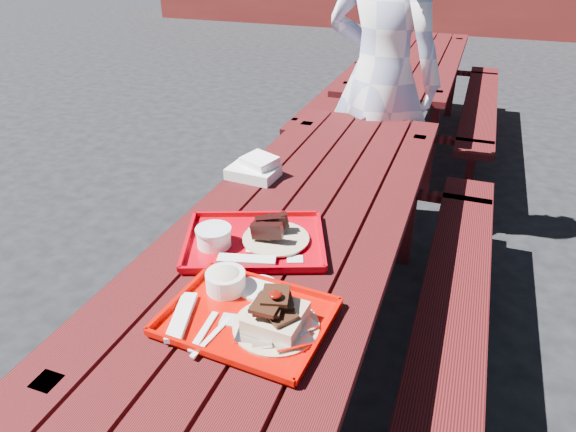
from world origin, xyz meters
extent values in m
plane|color=black|center=(0.00, 0.00, 0.00)|extent=(60.00, 60.00, 0.00)
cube|color=#4C0E11|center=(-0.30, 0.00, 0.73)|extent=(0.14, 2.40, 0.04)
cube|color=#4C0E11|center=(-0.15, 0.00, 0.73)|extent=(0.14, 2.40, 0.04)
cube|color=#4C0E11|center=(0.00, 0.00, 0.73)|extent=(0.14, 2.40, 0.04)
cube|color=#4C0E11|center=(0.15, 0.00, 0.73)|extent=(0.14, 2.40, 0.04)
cube|color=#4C0E11|center=(0.30, 0.00, 0.73)|extent=(0.14, 2.40, 0.04)
cube|color=#4C0E11|center=(-0.58, 0.00, 0.43)|extent=(0.25, 2.40, 0.04)
cube|color=#4C0E11|center=(-0.58, 0.84, 0.21)|extent=(0.06, 0.06, 0.42)
cube|color=#4C0E11|center=(0.58, 0.00, 0.43)|extent=(0.25, 2.40, 0.04)
cube|color=#4C0E11|center=(0.58, 0.84, 0.21)|extent=(0.06, 0.06, 0.42)
cube|color=#4C0E11|center=(-0.30, 0.96, 0.38)|extent=(0.06, 0.06, 0.75)
cube|color=#4C0E11|center=(0.30, 0.96, 0.38)|extent=(0.06, 0.06, 0.75)
cube|color=#4C0E11|center=(0.00, 0.96, 0.43)|extent=(1.40, 0.06, 0.04)
cube|color=#4C0E11|center=(-0.30, 2.80, 0.73)|extent=(0.14, 2.40, 0.04)
cube|color=#4C0E11|center=(-0.15, 2.80, 0.73)|extent=(0.14, 2.40, 0.04)
cube|color=#4C0E11|center=(0.00, 2.80, 0.73)|extent=(0.14, 2.40, 0.04)
cube|color=#4C0E11|center=(0.15, 2.80, 0.73)|extent=(0.14, 2.40, 0.04)
cube|color=#4C0E11|center=(0.30, 2.80, 0.73)|extent=(0.14, 2.40, 0.04)
cube|color=#4C0E11|center=(-0.58, 2.80, 0.43)|extent=(0.25, 2.40, 0.04)
cube|color=#4C0E11|center=(-0.58, 1.96, 0.21)|extent=(0.06, 0.06, 0.42)
cube|color=#4C0E11|center=(-0.58, 3.64, 0.21)|extent=(0.06, 0.06, 0.42)
cube|color=#4C0E11|center=(0.58, 2.80, 0.43)|extent=(0.25, 2.40, 0.04)
cube|color=#4C0E11|center=(0.58, 1.96, 0.21)|extent=(0.06, 0.06, 0.42)
cube|color=#4C0E11|center=(0.58, 3.64, 0.21)|extent=(0.06, 0.06, 0.42)
cube|color=#4C0E11|center=(-0.30, 1.84, 0.38)|extent=(0.06, 0.06, 0.75)
cube|color=#4C0E11|center=(0.30, 1.84, 0.38)|extent=(0.06, 0.06, 0.75)
cube|color=#4C0E11|center=(-0.30, 3.76, 0.38)|extent=(0.06, 0.06, 0.75)
cube|color=#4C0E11|center=(0.30, 3.76, 0.38)|extent=(0.06, 0.06, 0.75)
cube|color=#4C0E11|center=(0.00, 1.84, 0.43)|extent=(1.40, 0.06, 0.04)
cube|color=#4C0E11|center=(0.00, 3.76, 0.43)|extent=(1.40, 0.06, 0.04)
cube|color=#C30700|center=(0.05, -0.61, 0.76)|extent=(0.44, 0.35, 0.01)
cube|color=#C30700|center=(0.06, -0.45, 0.77)|extent=(0.42, 0.04, 0.02)
cube|color=#C30700|center=(0.04, -0.77, 0.77)|extent=(0.42, 0.04, 0.02)
cube|color=#C30700|center=(0.26, -0.62, 0.77)|extent=(0.03, 0.32, 0.02)
cube|color=#C30700|center=(-0.15, -0.59, 0.77)|extent=(0.03, 0.32, 0.02)
cylinder|color=tan|center=(0.14, -0.61, 0.76)|extent=(0.23, 0.23, 0.01)
cube|color=#D0B48F|center=(0.14, -0.65, 0.79)|extent=(0.15, 0.08, 0.04)
cube|color=#D0B48F|center=(0.14, -0.58, 0.79)|extent=(0.15, 0.08, 0.04)
ellipsoid|color=#5A0803|center=(0.14, -0.61, 0.88)|extent=(0.03, 0.03, 0.01)
cylinder|color=silver|center=(-0.05, -0.52, 0.79)|extent=(0.11, 0.11, 0.06)
ellipsoid|color=beige|center=(-0.05, -0.52, 0.81)|extent=(0.10, 0.10, 0.04)
cylinder|color=white|center=(0.03, -0.48, 0.77)|extent=(0.12, 0.12, 0.01)
cube|color=white|center=(-0.11, -0.67, 0.77)|extent=(0.09, 0.19, 0.02)
cube|color=white|center=(-0.03, -0.70, 0.76)|extent=(0.03, 0.15, 0.01)
cube|color=white|center=(0.00, -0.71, 0.76)|extent=(0.04, 0.16, 0.00)
cube|color=#AFC6C5|center=(0.01, -0.63, 0.76)|extent=(0.05, 0.05, 0.00)
cube|color=#B4000E|center=(-0.08, -0.25, 0.76)|extent=(0.53, 0.48, 0.01)
cube|color=#B4000E|center=(-0.14, -0.09, 0.77)|extent=(0.42, 0.17, 0.02)
cube|color=#B4000E|center=(-0.02, -0.41, 0.77)|extent=(0.42, 0.17, 0.02)
cube|color=#B4000E|center=(0.13, -0.17, 0.77)|extent=(0.13, 0.32, 0.02)
cube|color=#B4000E|center=(-0.29, -0.33, 0.77)|extent=(0.13, 0.32, 0.02)
cube|color=silver|center=(-0.03, -0.23, 0.77)|extent=(0.19, 0.19, 0.01)
cylinder|color=tan|center=(-0.01, -0.23, 0.77)|extent=(0.22, 0.22, 0.01)
cylinder|color=white|center=(-0.19, -0.32, 0.79)|extent=(0.11, 0.11, 0.06)
cylinder|color=silver|center=(-0.19, -0.32, 0.82)|extent=(0.12, 0.12, 0.01)
cube|color=white|center=(-0.06, -0.37, 0.77)|extent=(0.19, 0.09, 0.02)
cube|color=white|center=(0.08, -0.31, 0.76)|extent=(0.06, 0.06, 0.00)
cube|color=white|center=(-0.29, 0.23, 0.77)|extent=(0.21, 0.16, 0.05)
cube|color=white|center=(-0.28, 0.26, 0.81)|extent=(0.17, 0.16, 0.04)
imported|color=#A8B6DE|center=(0.02, 1.31, 0.93)|extent=(0.77, 0.60, 1.87)
camera|label=1|loc=(0.52, -1.56, 1.67)|focal=32.00mm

